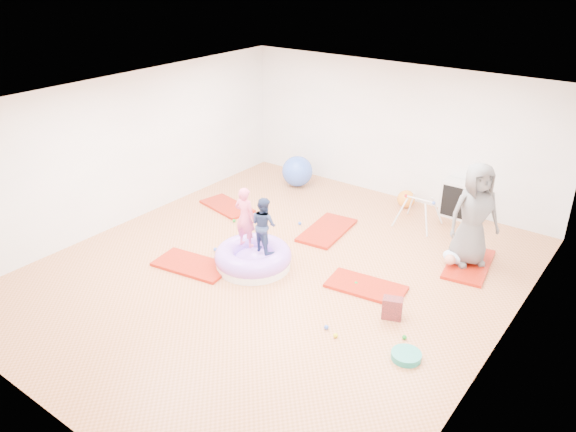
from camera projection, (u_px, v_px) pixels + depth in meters
The scene contains 19 objects.
room at pixel (276, 193), 8.59m from camera, with size 7.01×8.01×2.81m.
gym_mat_front_left at pixel (192, 265), 9.34m from camera, with size 1.28×0.64×0.05m, color red.
gym_mat_mid_left at pixel (227, 206), 11.48m from camera, with size 1.16×0.58×0.05m, color red.
gym_mat_center_back at pixel (327, 230), 10.49m from camera, with size 1.32×0.66×0.06m, color red.
gym_mat_right at pixel (366, 287), 8.74m from camera, with size 1.21×0.60×0.05m, color red.
gym_mat_rear_right at pixel (469, 264), 9.36m from camera, with size 1.29×0.64×0.05m, color red.
inflatable_cushion at pixel (253, 258), 9.29m from camera, with size 1.28×1.28×0.40m.
child_pink at pixel (245, 214), 9.10m from camera, with size 0.38×0.25×1.04m, color #F15E88.
child_navy at pixel (264, 222), 8.97m from camera, with size 0.45×0.35×0.93m, color navy.
adult_caregiver at pixel (474, 215), 9.02m from camera, with size 0.85×0.55×1.74m, color #5A5A5B.
infant at pixel (453, 257), 9.28m from camera, with size 0.38×0.39×0.22m.
ball_pit_balls at pixel (293, 271), 9.14m from camera, with size 4.33×2.59×0.07m.
exercise_ball_blue at pixel (297, 171), 12.42m from camera, with size 0.68×0.68×0.68m, color blue.
exercise_ball_orange at pixel (406, 199), 11.43m from camera, with size 0.36×0.36×0.36m, color orange.
infant_play_gym at pixel (419, 208), 10.55m from camera, with size 0.75×0.71×0.58m.
cube_shelf at pixel (460, 200), 10.92m from camera, with size 0.73×0.36×0.73m.
balance_disc at pixel (406, 356), 7.22m from camera, with size 0.39×0.39×0.09m, color #1F8A7A.
backpack at pixel (392, 308), 7.98m from camera, with size 0.28×0.17×0.32m, color #AE292D.
yellow_toy at pixel (199, 261), 9.48m from camera, with size 0.19×0.19×0.03m, color yellow.
Camera 1 is at (4.87, -6.24, 4.77)m, focal length 35.00 mm.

